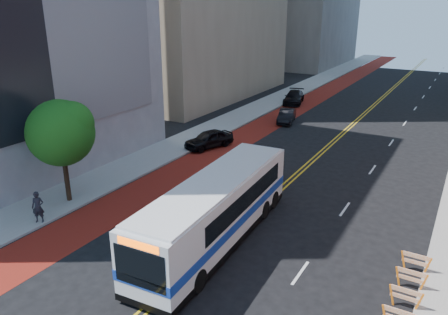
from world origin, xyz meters
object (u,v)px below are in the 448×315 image
at_px(car_a, 209,139).
at_px(pedestrian, 38,207).
at_px(street_tree, 62,130).
at_px(car_b, 287,116).
at_px(transit_bus, 217,209).
at_px(car_c, 294,97).

bearing_deg(car_a, pedestrian, -72.31).
bearing_deg(street_tree, car_b, 79.67).
height_order(street_tree, transit_bus, street_tree).
xyz_separation_m(transit_bus, car_b, (-6.21, 25.21, -1.20)).
distance_m(street_tree, car_c, 35.38).
bearing_deg(car_b, street_tree, -113.87).
bearing_deg(street_tree, car_c, 86.83).
bearing_deg(street_tree, car_a, 82.24).
distance_m(car_c, pedestrian, 38.15).
bearing_deg(transit_bus, street_tree, -179.78).
distance_m(car_a, car_c, 20.83).
xyz_separation_m(transit_bus, car_c, (-8.98, 34.45, -1.13)).
xyz_separation_m(car_b, pedestrian, (-3.87, -28.90, 0.39)).
relative_size(transit_bus, pedestrian, 7.05).
distance_m(street_tree, pedestrian, 4.94).
height_order(transit_bus, car_a, transit_bus).
xyz_separation_m(car_b, car_c, (-2.77, 9.24, 0.08)).
height_order(car_a, car_c, car_a).
distance_m(car_a, pedestrian, 17.35).
height_order(street_tree, car_c, street_tree).
bearing_deg(car_c, street_tree, -106.63).
height_order(street_tree, car_b, street_tree).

